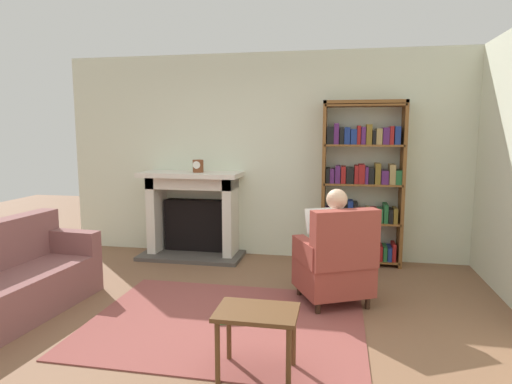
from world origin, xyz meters
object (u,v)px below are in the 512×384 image
object	(u,v)px
fireplace	(194,212)
seated_reader	(331,240)
armchair_reading	(336,263)
bookshelf	(362,186)
sofa_floral	(6,283)
side_table	(257,321)
mantel_clock	(198,166)

from	to	relation	value
fireplace	seated_reader	world-z (taller)	fireplace
armchair_reading	seated_reader	xyz separation A→B (m)	(-0.05, 0.11, 0.20)
armchair_reading	bookshelf	bearing A→B (deg)	-127.43
sofa_floral	side_table	size ratio (longest dim) A/B	3.13
mantel_clock	bookshelf	size ratio (longest dim) A/B	0.08
mantel_clock	side_table	size ratio (longest dim) A/B	0.29
fireplace	mantel_clock	xyz separation A→B (m)	(0.11, -0.10, 0.63)
mantel_clock	bookshelf	distance (m)	2.11
fireplace	armchair_reading	size ratio (longest dim) A/B	1.41
seated_reader	side_table	size ratio (longest dim) A/B	2.04
side_table	seated_reader	bearing A→B (deg)	72.26
fireplace	bookshelf	xyz separation A→B (m)	(2.20, 0.04, 0.40)
bookshelf	armchair_reading	bearing A→B (deg)	-101.41
bookshelf	armchair_reading	world-z (taller)	bookshelf
fireplace	bookshelf	world-z (taller)	bookshelf
fireplace	mantel_clock	size ratio (longest dim) A/B	8.28
fireplace	mantel_clock	world-z (taller)	mantel_clock
fireplace	bookshelf	size ratio (longest dim) A/B	0.66
side_table	armchair_reading	bearing A→B (deg)	69.07
fireplace	mantel_clock	bearing A→B (deg)	-42.62
side_table	bookshelf	bearing A→B (deg)	73.83
armchair_reading	sofa_floral	bearing A→B (deg)	-9.90
mantel_clock	fireplace	bearing A→B (deg)	137.38
bookshelf	fireplace	bearing A→B (deg)	-179.06
fireplace	sofa_floral	world-z (taller)	fireplace
armchair_reading	seated_reader	world-z (taller)	seated_reader
fireplace	seated_reader	xyz separation A→B (m)	(1.86, -1.29, 0.02)
bookshelf	armchair_reading	size ratio (longest dim) A/B	2.12
bookshelf	armchair_reading	distance (m)	1.57
bookshelf	side_table	distance (m)	2.97
fireplace	side_table	distance (m)	3.10
mantel_clock	armchair_reading	distance (m)	2.36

